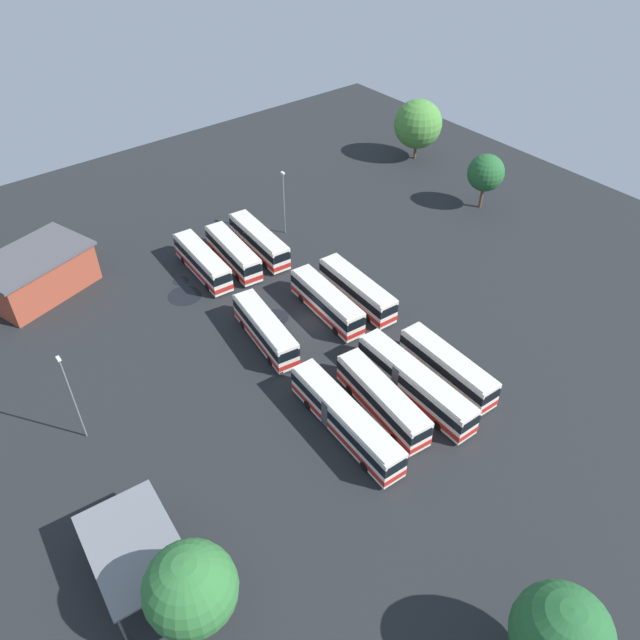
# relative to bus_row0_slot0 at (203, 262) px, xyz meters

# --- Properties ---
(ground_plane) EXTENTS (107.55, 107.55, 0.00)m
(ground_plane) POSITION_rel_bus_row0_slot0_xyz_m (15.19, 4.71, -1.79)
(ground_plane) COLOR black
(bus_row0_slot0) EXTENTS (10.98, 3.22, 3.39)m
(bus_row0_slot0) POSITION_rel_bus_row0_slot0_xyz_m (0.00, 0.00, 0.00)
(bus_row0_slot0) COLOR silver
(bus_row0_slot0) RESTS_ON ground_plane
(bus_row0_slot1) EXTENTS (10.77, 3.50, 3.39)m
(bus_row0_slot1) POSITION_rel_bus_row0_slot0_xyz_m (0.67, 3.90, -0.00)
(bus_row0_slot1) COLOR silver
(bus_row0_slot1) RESTS_ON ground_plane
(bus_row0_slot2) EXTENTS (11.40, 3.37, 3.39)m
(bus_row0_slot2) POSITION_rel_bus_row0_slot0_xyz_m (0.38, 7.91, 0.00)
(bus_row0_slot2) COLOR silver
(bus_row0_slot2) RESTS_ON ground_plane
(bus_row1_slot0) EXTENTS (10.97, 3.96, 3.39)m
(bus_row1_slot0) POSITION_rel_bus_row0_slot0_xyz_m (14.97, -1.25, -0.00)
(bus_row1_slot0) COLOR silver
(bus_row1_slot0) RESTS_ON ground_plane
(bus_row1_slot2) EXTENTS (11.19, 3.32, 3.39)m
(bus_row1_slot2) POSITION_rel_bus_row0_slot0_xyz_m (15.32, 6.73, 0.00)
(bus_row1_slot2) COLOR silver
(bus_row1_slot2) RESTS_ON ground_plane
(bus_row1_slot3) EXTENTS (11.46, 3.11, 3.39)m
(bus_row1_slot3) POSITION_rel_bus_row0_slot0_xyz_m (15.75, 10.79, 0.00)
(bus_row1_slot3) COLOR silver
(bus_row1_slot3) RESTS_ON ground_plane
(bus_row2_slot0) EXTENTS (14.11, 3.29, 3.39)m
(bus_row2_slot0) POSITION_rel_bus_row0_slot0_xyz_m (29.50, -2.67, 0.00)
(bus_row2_slot0) COLOR silver
(bus_row2_slot0) RESTS_ON ground_plane
(bus_row2_slot1) EXTENTS (11.70, 3.70, 3.39)m
(bus_row2_slot1) POSITION_rel_bus_row0_slot0_xyz_m (29.83, 1.54, 0.00)
(bus_row2_slot1) COLOR silver
(bus_row2_slot1) RESTS_ON ground_plane
(bus_row2_slot2) EXTENTS (14.06, 2.88, 3.39)m
(bus_row2_slot2) POSITION_rel_bus_row0_slot0_xyz_m (30.19, 5.42, 0.00)
(bus_row2_slot2) COLOR silver
(bus_row2_slot2) RESTS_ON ground_plane
(bus_row2_slot3) EXTENTS (11.24, 2.92, 3.39)m
(bus_row2_slot3) POSITION_rel_bus_row0_slot0_xyz_m (30.68, 9.41, 0.00)
(bus_row2_slot3) COLOR silver
(bus_row2_slot3) RESTS_ON ground_plane
(depot_building) EXTENTS (11.14, 13.97, 5.01)m
(depot_building) POSITION_rel_bus_row0_slot0_xyz_m (-8.84, -16.57, 0.73)
(depot_building) COLOR #99422D
(depot_building) RESTS_ON ground_plane
(maintenance_shelter) EXTENTS (9.76, 6.86, 3.48)m
(maintenance_shelter) POSITION_rel_bus_row0_slot0_xyz_m (30.14, -23.12, 1.51)
(maintenance_shelter) COLOR slate
(maintenance_shelter) RESTS_ON ground_plane
(lamp_post_by_building) EXTENTS (0.56, 0.28, 8.77)m
(lamp_post_by_building) POSITION_rel_bus_row0_slot0_xyz_m (-1.47, 13.24, 3.01)
(lamp_post_by_building) COLOR slate
(lamp_post_by_building) RESTS_ON ground_plane
(lamp_post_mid_lot) EXTENTS (0.56, 0.28, 9.67)m
(lamp_post_mid_lot) POSITION_rel_bus_row0_slot0_xyz_m (15.28, -21.23, 3.47)
(lamp_post_mid_lot) COLOR slate
(lamp_post_mid_lot) RESTS_ON ground_plane
(tree_west_edge) EXTENTS (6.28, 6.28, 8.44)m
(tree_west_edge) POSITION_rel_bus_row0_slot0_xyz_m (53.13, -5.63, 3.50)
(tree_west_edge) COLOR brown
(tree_west_edge) RESTS_ON ground_plane
(tree_east_edge) EXTENTS (5.04, 5.04, 7.80)m
(tree_east_edge) POSITION_rel_bus_row0_slot0_xyz_m (10.17, 38.78, 3.47)
(tree_east_edge) COLOR brown
(tree_east_edge) RESTS_ON ground_plane
(tree_south_edge) EXTENTS (7.45, 7.45, 9.41)m
(tree_south_edge) POSITION_rel_bus_row0_slot0_xyz_m (-6.70, 42.77, 3.89)
(tree_south_edge) COLOR brown
(tree_south_edge) RESTS_ON ground_plane
(tree_north_edge) EXTENTS (6.19, 6.19, 8.75)m
(tree_north_edge) POSITION_rel_bus_row0_slot0_xyz_m (36.75, -21.86, 3.85)
(tree_north_edge) COLOR brown
(tree_north_edge) RESTS_ON ground_plane
(puddle_front_lane) EXTENTS (3.94, 3.94, 0.01)m
(puddle_front_lane) POSITION_rel_bus_row0_slot0_xyz_m (2.39, -4.02, -1.79)
(puddle_front_lane) COLOR black
(puddle_front_lane) RESTS_ON ground_plane
(puddle_near_shelter) EXTENTS (1.94, 1.94, 0.01)m
(puddle_near_shelter) POSITION_rel_bus_row0_slot0_xyz_m (-0.45, -2.97, -1.79)
(puddle_near_shelter) COLOR black
(puddle_near_shelter) RESTS_ON ground_plane
(puddle_back_corner) EXTENTS (3.09, 3.09, 0.01)m
(puddle_back_corner) POSITION_rel_bus_row0_slot0_xyz_m (12.19, 1.85, -1.79)
(puddle_back_corner) COLOR black
(puddle_back_corner) RESTS_ON ground_plane
(puddle_between_rows) EXTENTS (3.01, 3.01, 0.01)m
(puddle_between_rows) POSITION_rel_bus_row0_slot0_xyz_m (25.32, 7.56, -1.79)
(puddle_between_rows) COLOR black
(puddle_between_rows) RESTS_ON ground_plane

